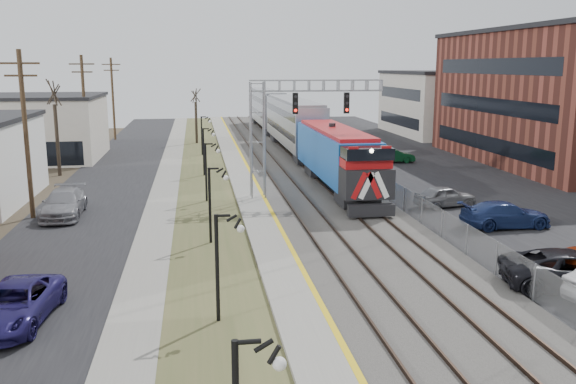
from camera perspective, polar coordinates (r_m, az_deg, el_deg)
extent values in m
cube|color=black|center=(49.03, -16.57, 0.62)|extent=(7.00, 120.00, 0.04)
cube|color=gray|center=(48.60, -11.32, 0.82)|extent=(2.00, 120.00, 0.08)
cube|color=#474F2A|center=(48.55, -7.78, 0.91)|extent=(4.00, 120.00, 0.06)
cube|color=gray|center=(48.66, -4.25, 1.12)|extent=(2.00, 120.00, 0.24)
cube|color=#595651|center=(49.29, 1.56, 1.26)|extent=(8.00, 120.00, 0.20)
cube|color=black|center=(52.74, 14.50, 1.50)|extent=(16.00, 120.00, 0.04)
cube|color=gold|center=(48.71, -3.22, 1.30)|extent=(0.24, 120.00, 0.01)
cube|color=#2D2119|center=(48.85, -1.62, 1.38)|extent=(0.08, 120.00, 0.15)
cube|color=#2D2119|center=(49.05, 0.12, 1.43)|extent=(0.08, 120.00, 0.15)
cube|color=#2D2119|center=(49.39, 2.42, 1.49)|extent=(0.08, 120.00, 0.15)
cube|color=#2D2119|center=(49.70, 4.11, 1.53)|extent=(0.08, 120.00, 0.15)
cube|color=#1657B4|center=(44.18, 4.69, 3.13)|extent=(3.00, 17.00, 4.25)
cube|color=black|center=(36.26, 7.79, -1.71)|extent=(2.80, 0.50, 0.70)
cube|color=#93959D|center=(63.89, 0.50, 6.32)|extent=(3.00, 22.00, 5.33)
cube|color=#93959D|center=(86.40, -1.93, 7.73)|extent=(3.00, 22.00, 5.33)
cube|color=gray|center=(41.21, -2.87, 4.67)|extent=(1.00, 1.00, 8.00)
cube|color=gray|center=(41.51, 2.66, 9.92)|extent=(9.00, 0.80, 0.80)
cube|color=black|center=(40.86, 0.68, 8.29)|extent=(0.35, 0.25, 1.40)
cube|color=black|center=(41.57, 5.50, 8.29)|extent=(0.35, 0.25, 1.40)
cylinder|color=black|center=(21.88, -6.64, -7.20)|extent=(0.14, 0.14, 4.00)
cylinder|color=black|center=(31.50, -7.32, -1.32)|extent=(0.14, 0.14, 4.00)
cylinder|color=black|center=(41.31, -7.68, 1.79)|extent=(0.14, 0.14, 4.00)
cylinder|color=black|center=(51.19, -7.90, 3.70)|extent=(0.14, 0.14, 4.00)
cylinder|color=black|center=(63.09, -8.07, 5.21)|extent=(0.14, 0.14, 4.00)
cylinder|color=#4C3823|center=(39.18, -23.31, 4.83)|extent=(0.28, 0.28, 10.00)
cylinder|color=#4C3823|center=(58.67, -18.48, 7.18)|extent=(0.28, 0.28, 10.00)
cylinder|color=#4C3823|center=(78.42, -16.06, 8.33)|extent=(0.28, 0.28, 10.00)
cube|color=gray|center=(50.07, 6.30, 2.18)|extent=(0.04, 120.00, 1.60)
cube|color=beige|center=(65.08, -23.30, 5.45)|extent=(14.00, 12.00, 6.00)
cube|color=brown|center=(63.12, 24.87, 7.89)|extent=(16.00, 26.00, 12.00)
cube|color=beige|center=(85.20, 15.49, 7.93)|extent=(16.00, 18.00, 8.00)
cylinder|color=#382D23|center=(54.25, -20.78, 4.54)|extent=(0.30, 0.30, 5.95)
cylinder|color=#382D23|center=(72.99, -8.58, 6.42)|extent=(0.30, 0.30, 4.90)
imported|color=black|center=(27.76, 25.19, -6.74)|extent=(6.24, 3.91, 1.61)
imported|color=navy|center=(36.70, 19.67, -2.07)|extent=(5.12, 2.13, 1.48)
imported|color=slate|center=(40.89, 14.48, -0.44)|extent=(4.37, 2.48, 1.40)
imported|color=#0C3C1D|center=(58.66, 9.84, 3.33)|extent=(4.02, 1.61, 1.30)
imported|color=navy|center=(24.08, -24.24, -9.64)|extent=(2.91, 5.40, 1.44)
imported|color=gray|center=(39.50, -20.25, -1.07)|extent=(2.40, 5.60, 1.61)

